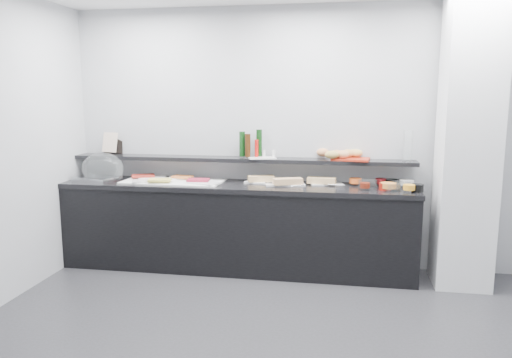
% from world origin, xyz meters
% --- Properties ---
extents(ground, '(5.00, 5.00, 0.00)m').
position_xyz_m(ground, '(0.00, 0.00, 0.00)').
color(ground, '#2D2D30').
rests_on(ground, ground).
extents(back_wall, '(5.00, 0.02, 2.70)m').
position_xyz_m(back_wall, '(0.00, 2.00, 1.35)').
color(back_wall, '#ADAFB4').
rests_on(back_wall, ground).
extents(column, '(0.50, 0.50, 2.70)m').
position_xyz_m(column, '(1.50, 1.65, 1.35)').
color(column, silver).
rests_on(column, ground).
extents(buffet_cabinet, '(3.60, 0.60, 0.85)m').
position_xyz_m(buffet_cabinet, '(-0.70, 1.70, 0.42)').
color(buffet_cabinet, black).
rests_on(buffet_cabinet, ground).
extents(counter_top, '(3.62, 0.62, 0.05)m').
position_xyz_m(counter_top, '(-0.70, 1.70, 0.88)').
color(counter_top, black).
rests_on(counter_top, buffet_cabinet).
extents(wall_shelf, '(3.60, 0.25, 0.04)m').
position_xyz_m(wall_shelf, '(-0.70, 1.88, 1.13)').
color(wall_shelf, black).
rests_on(wall_shelf, back_wall).
extents(cloche_base, '(0.51, 0.41, 0.04)m').
position_xyz_m(cloche_base, '(-2.21, 1.67, 0.92)').
color(cloche_base, '#ADB1B4').
rests_on(cloche_base, counter_top).
extents(cloche_dome, '(0.47, 0.33, 0.34)m').
position_xyz_m(cloche_dome, '(-2.15, 1.69, 1.03)').
color(cloche_dome, silver).
rests_on(cloche_dome, cloche_base).
extents(linen_runner, '(1.05, 0.53, 0.01)m').
position_xyz_m(linen_runner, '(-1.37, 1.70, 0.91)').
color(linen_runner, white).
rests_on(linen_runner, counter_top).
extents(platter_meat_a, '(0.38, 0.33, 0.01)m').
position_xyz_m(platter_meat_a, '(-1.64, 1.84, 0.92)').
color(platter_meat_a, white).
rests_on(platter_meat_a, linen_runner).
extents(food_meat_a, '(0.28, 0.24, 0.02)m').
position_xyz_m(food_meat_a, '(-1.74, 1.80, 0.94)').
color(food_meat_a, maroon).
rests_on(food_meat_a, platter_meat_a).
extents(platter_salmon, '(0.30, 0.22, 0.01)m').
position_xyz_m(platter_salmon, '(-1.36, 1.83, 0.92)').
color(platter_salmon, white).
rests_on(platter_salmon, linen_runner).
extents(food_salmon, '(0.22, 0.16, 0.02)m').
position_xyz_m(food_salmon, '(-1.30, 1.80, 0.94)').
color(food_salmon, orange).
rests_on(food_salmon, platter_salmon).
extents(platter_cheese, '(0.31, 0.26, 0.01)m').
position_xyz_m(platter_cheese, '(-1.64, 1.59, 0.92)').
color(platter_cheese, silver).
rests_on(platter_cheese, linen_runner).
extents(food_cheese, '(0.25, 0.19, 0.02)m').
position_xyz_m(food_cheese, '(-1.47, 1.56, 0.94)').
color(food_cheese, '#DFCB56').
rests_on(food_cheese, platter_cheese).
extents(platter_meat_b, '(0.33, 0.28, 0.01)m').
position_xyz_m(platter_meat_b, '(-1.00, 1.58, 0.92)').
color(platter_meat_b, white).
rests_on(platter_meat_b, linen_runner).
extents(food_meat_b, '(0.23, 0.16, 0.02)m').
position_xyz_m(food_meat_b, '(-1.08, 1.63, 0.94)').
color(food_meat_b, maroon).
rests_on(food_meat_b, platter_meat_b).
extents(sandwich_plate_left, '(0.35, 0.17, 0.01)m').
position_xyz_m(sandwich_plate_left, '(-0.46, 1.80, 0.91)').
color(sandwich_plate_left, white).
rests_on(sandwich_plate_left, counter_top).
extents(sandwich_food_left, '(0.29, 0.18, 0.06)m').
position_xyz_m(sandwich_food_left, '(-0.46, 1.81, 0.94)').
color(sandwich_food_left, '#E9BB7A').
rests_on(sandwich_food_left, sandwich_plate_left).
extents(tongs_left, '(0.15, 0.07, 0.01)m').
position_xyz_m(tongs_left, '(-0.55, 1.78, 0.92)').
color(tongs_left, '#AAABB0').
rests_on(tongs_left, sandwich_plate_left).
extents(sandwich_plate_mid, '(0.42, 0.25, 0.01)m').
position_xyz_m(sandwich_plate_mid, '(-0.20, 1.72, 0.91)').
color(sandwich_plate_mid, silver).
rests_on(sandwich_plate_mid, counter_top).
extents(sandwich_food_mid, '(0.31, 0.21, 0.06)m').
position_xyz_m(sandwich_food_mid, '(-0.17, 1.69, 0.94)').
color(sandwich_food_mid, tan).
rests_on(sandwich_food_mid, sandwich_plate_mid).
extents(tongs_mid, '(0.14, 0.09, 0.01)m').
position_xyz_m(tongs_mid, '(-0.06, 1.61, 0.92)').
color(tongs_mid, '#ABAFB2').
rests_on(tongs_mid, sandwich_plate_mid).
extents(sandwich_plate_right, '(0.35, 0.22, 0.01)m').
position_xyz_m(sandwich_plate_right, '(0.21, 1.82, 0.91)').
color(sandwich_plate_right, silver).
rests_on(sandwich_plate_right, counter_top).
extents(sandwich_food_right, '(0.29, 0.14, 0.06)m').
position_xyz_m(sandwich_food_right, '(0.16, 1.80, 0.94)').
color(sandwich_food_right, tan).
rests_on(sandwich_food_right, sandwich_plate_right).
extents(tongs_right, '(0.16, 0.02, 0.01)m').
position_xyz_m(tongs_right, '(0.31, 1.72, 0.92)').
color(tongs_right, silver).
rests_on(tongs_right, sandwich_plate_right).
extents(bowl_glass_fruit, '(0.19, 0.19, 0.07)m').
position_xyz_m(bowl_glass_fruit, '(0.62, 1.77, 0.94)').
color(bowl_glass_fruit, white).
rests_on(bowl_glass_fruit, counter_top).
extents(fill_glass_fruit, '(0.13, 0.13, 0.05)m').
position_xyz_m(fill_glass_fruit, '(0.50, 1.83, 0.95)').
color(fill_glass_fruit, orange).
rests_on(fill_glass_fruit, bowl_glass_fruit).
extents(bowl_black_jam, '(0.14, 0.14, 0.07)m').
position_xyz_m(bowl_black_jam, '(0.86, 1.83, 0.94)').
color(bowl_black_jam, black).
rests_on(bowl_black_jam, counter_top).
extents(fill_black_jam, '(0.13, 0.13, 0.05)m').
position_xyz_m(fill_black_jam, '(0.75, 1.86, 0.95)').
color(fill_black_jam, '#5D0D10').
rests_on(fill_black_jam, bowl_black_jam).
extents(bowl_glass_cream, '(0.23, 0.23, 0.07)m').
position_xyz_m(bowl_glass_cream, '(0.94, 1.78, 0.94)').
color(bowl_glass_cream, white).
rests_on(bowl_glass_cream, counter_top).
extents(fill_glass_cream, '(0.18, 0.18, 0.05)m').
position_xyz_m(fill_glass_cream, '(1.00, 1.82, 0.95)').
color(fill_glass_cream, silver).
rests_on(fill_glass_cream, bowl_glass_cream).
extents(bowl_red_jam, '(0.14, 0.14, 0.07)m').
position_xyz_m(bowl_red_jam, '(0.77, 1.61, 0.94)').
color(bowl_red_jam, maroon).
rests_on(bowl_red_jam, counter_top).
extents(fill_red_jam, '(0.12, 0.12, 0.05)m').
position_xyz_m(fill_red_jam, '(0.58, 1.58, 0.95)').
color(fill_red_jam, '#5E1B0D').
rests_on(fill_red_jam, bowl_red_jam).
extents(bowl_glass_salmon, '(0.15, 0.15, 0.07)m').
position_xyz_m(bowl_glass_salmon, '(0.84, 1.60, 0.94)').
color(bowl_glass_salmon, white).
rests_on(bowl_glass_salmon, counter_top).
extents(fill_glass_salmon, '(0.17, 0.17, 0.05)m').
position_xyz_m(fill_glass_salmon, '(0.80, 1.61, 0.95)').
color(fill_glass_salmon, orange).
rests_on(fill_glass_salmon, bowl_glass_salmon).
extents(bowl_black_fruit, '(0.15, 0.15, 0.07)m').
position_xyz_m(bowl_black_fruit, '(1.07, 1.60, 0.94)').
color(bowl_black_fruit, black).
rests_on(bowl_black_fruit, counter_top).
extents(fill_black_fruit, '(0.11, 0.11, 0.05)m').
position_xyz_m(fill_black_fruit, '(0.98, 1.54, 0.95)').
color(fill_black_fruit, orange).
rests_on(fill_black_fruit, bowl_black_fruit).
extents(framed_print, '(0.22, 0.09, 0.26)m').
position_xyz_m(framed_print, '(-2.16, 2.00, 1.28)').
color(framed_print, black).
rests_on(framed_print, wall_shelf).
extents(print_art, '(0.21, 0.11, 0.22)m').
position_xyz_m(print_art, '(-2.18, 1.95, 1.28)').
color(print_art, beige).
rests_on(print_art, framed_print).
extents(condiment_tray, '(0.32, 0.26, 0.01)m').
position_xyz_m(condiment_tray, '(-0.46, 1.84, 1.16)').
color(condiment_tray, white).
rests_on(condiment_tray, wall_shelf).
extents(bottle_green_a, '(0.07, 0.07, 0.26)m').
position_xyz_m(bottle_green_a, '(-0.67, 1.89, 1.29)').
color(bottle_green_a, '#0F3A12').
rests_on(bottle_green_a, condiment_tray).
extents(bottle_brown, '(0.07, 0.07, 0.24)m').
position_xyz_m(bottle_brown, '(-0.61, 1.85, 1.28)').
color(bottle_brown, '#381D0A').
rests_on(bottle_brown, condiment_tray).
extents(bottle_green_b, '(0.07, 0.07, 0.28)m').
position_xyz_m(bottle_green_b, '(-0.50, 1.93, 1.30)').
color(bottle_green_b, black).
rests_on(bottle_green_b, condiment_tray).
extents(bottle_hot, '(0.04, 0.04, 0.18)m').
position_xyz_m(bottle_hot, '(-0.52, 1.87, 1.25)').
color(bottle_hot, red).
rests_on(bottle_hot, condiment_tray).
extents(shaker_salt, '(0.05, 0.05, 0.07)m').
position_xyz_m(shaker_salt, '(-0.34, 1.91, 1.20)').
color(shaker_salt, silver).
rests_on(shaker_salt, condiment_tray).
extents(shaker_pepper, '(0.04, 0.04, 0.07)m').
position_xyz_m(shaker_pepper, '(-0.44, 1.91, 1.20)').
color(shaker_pepper, silver).
rests_on(shaker_pepper, condiment_tray).
extents(bread_tray, '(0.40, 0.30, 0.02)m').
position_xyz_m(bread_tray, '(0.44, 1.87, 1.16)').
color(bread_tray, '#AA2612').
rests_on(bread_tray, wall_shelf).
extents(bread_roll_nw, '(0.14, 0.10, 0.08)m').
position_xyz_m(bread_roll_nw, '(0.16, 1.98, 1.21)').
color(bread_roll_nw, '#D78752').
rests_on(bread_roll_nw, bread_tray).
extents(bread_roll_n, '(0.14, 0.11, 0.08)m').
position_xyz_m(bread_roll_n, '(0.42, 1.93, 1.21)').
color(bread_roll_n, tan).
rests_on(bread_roll_n, bread_tray).
extents(bread_roll_ne, '(0.16, 0.11, 0.08)m').
position_xyz_m(bread_roll_ne, '(0.49, 1.96, 1.21)').
color(bread_roll_ne, tan).
rests_on(bread_roll_ne, bread_tray).
extents(bread_roll_sw, '(0.17, 0.14, 0.08)m').
position_xyz_m(bread_roll_sw, '(0.26, 1.78, 1.21)').
color(bread_roll_sw, '#AE8C42').
rests_on(bread_roll_sw, bread_tray).
extents(bread_roll_s, '(0.15, 0.12, 0.08)m').
position_xyz_m(bread_roll_s, '(0.37, 1.82, 1.21)').
color(bread_roll_s, '#D1864F').
rests_on(bread_roll_s, bread_tray).
extents(bread_roll_midw, '(0.12, 0.08, 0.08)m').
position_xyz_m(bread_roll_midw, '(0.31, 1.86, 1.21)').
color(bread_roll_midw, '#B57345').
rests_on(bread_roll_midw, bread_tray).
extents(carafe, '(0.13, 0.13, 0.30)m').
position_xyz_m(carafe, '(1.00, 1.91, 1.30)').
color(carafe, white).
rests_on(carafe, wall_shelf).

